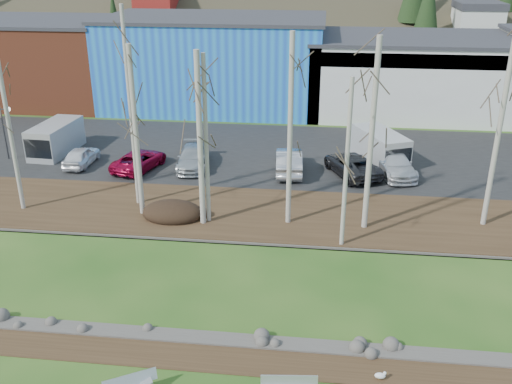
# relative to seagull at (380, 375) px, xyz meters

# --- Properties ---
(dirt_strip) EXTENTS (80.00, 1.80, 0.03)m
(dirt_strip) POSITION_rel_seagull_xyz_m (-6.73, 0.51, -0.17)
(dirt_strip) COLOR #382616
(dirt_strip) RESTS_ON ground
(near_bank_rocks) EXTENTS (80.00, 0.80, 0.50)m
(near_bank_rocks) POSITION_rel_seagull_xyz_m (-6.73, 1.51, -0.19)
(near_bank_rocks) COLOR #47423D
(near_bank_rocks) RESTS_ON ground
(river) EXTENTS (80.00, 8.00, 0.90)m
(river) POSITION_rel_seagull_xyz_m (-6.73, 5.61, -0.19)
(river) COLOR black
(river) RESTS_ON ground
(far_bank_rocks) EXTENTS (80.00, 0.80, 0.46)m
(far_bank_rocks) POSITION_rel_seagull_xyz_m (-6.73, 9.71, -0.19)
(far_bank_rocks) COLOR #47423D
(far_bank_rocks) RESTS_ON ground
(far_bank) EXTENTS (80.00, 7.00, 0.15)m
(far_bank) POSITION_rel_seagull_xyz_m (-6.73, 12.91, -0.11)
(far_bank) COLOR #382616
(far_bank) RESTS_ON ground
(parking_lot) EXTENTS (80.00, 14.00, 0.14)m
(parking_lot) POSITION_rel_seagull_xyz_m (-6.73, 23.41, -0.12)
(parking_lot) COLOR black
(parking_lot) RESTS_ON ground
(building_brick) EXTENTS (16.32, 12.24, 7.80)m
(building_brick) POSITION_rel_seagull_xyz_m (-30.73, 37.41, 3.72)
(building_brick) COLOR #974429
(building_brick) RESTS_ON ground
(building_blue) EXTENTS (20.40, 12.24, 8.30)m
(building_blue) POSITION_rel_seagull_xyz_m (-12.73, 37.41, 3.97)
(building_blue) COLOR blue
(building_blue) RESTS_ON ground
(building_white) EXTENTS (18.36, 12.24, 6.80)m
(building_white) POSITION_rel_seagull_xyz_m (5.27, 37.39, 3.23)
(building_white) COLOR silver
(building_white) RESTS_ON ground
(seagull) EXTENTS (0.46, 0.22, 0.33)m
(seagull) POSITION_rel_seagull_xyz_m (0.00, 0.00, 0.00)
(seagull) COLOR gold
(seagull) RESTS_ON ground
(dirt_mound) EXTENTS (3.40, 2.40, 0.67)m
(dirt_mound) POSITION_rel_seagull_xyz_m (-10.52, 11.78, 0.30)
(dirt_mound) COLOR black
(dirt_mound) RESTS_ON far_bank
(birch_0) EXTENTS (0.24, 0.24, 10.47)m
(birch_0) POSITION_rel_seagull_xyz_m (-19.42, 11.93, 5.20)
(birch_0) COLOR beige
(birch_0) RESTS_ON far_bank
(birch_1) EXTENTS (0.22, 0.22, 11.23)m
(birch_1) POSITION_rel_seagull_xyz_m (-13.02, 13.48, 5.58)
(birch_1) COLOR beige
(birch_1) RESTS_ON far_bank
(birch_2) EXTENTS (0.28, 0.28, 9.44)m
(birch_2) POSITION_rel_seagull_xyz_m (-12.35, 12.11, 4.68)
(birch_2) COLOR beige
(birch_2) RESTS_ON far_bank
(birch_3) EXTENTS (0.30, 0.30, 9.34)m
(birch_3) POSITION_rel_seagull_xyz_m (-8.67, 11.30, 4.64)
(birch_3) COLOR beige
(birch_3) RESTS_ON far_bank
(birch_4) EXTENTS (0.23, 0.23, 9.14)m
(birch_4) POSITION_rel_seagull_xyz_m (-8.42, 11.62, 4.53)
(birch_4) COLOR beige
(birch_4) RESTS_ON far_bank
(birch_5) EXTENTS (0.22, 0.22, 8.53)m
(birch_5) POSITION_rel_seagull_xyz_m (-1.18, 9.71, 4.23)
(birch_5) COLOR beige
(birch_5) RESTS_ON far_bank
(birch_6) EXTENTS (0.27, 0.27, 10.22)m
(birch_6) POSITION_rel_seagull_xyz_m (-4.06, 11.95, 5.07)
(birch_6) COLOR beige
(birch_6) RESTS_ON far_bank
(birch_7) EXTENTS (0.29, 0.29, 10.10)m
(birch_7) POSITION_rel_seagull_xyz_m (0.07, 11.83, 5.01)
(birch_7) COLOR beige
(birch_7) RESTS_ON far_bank
(birch_8) EXTENTS (0.27, 0.27, 10.95)m
(birch_8) POSITION_rel_seagull_xyz_m (6.55, 12.97, 5.44)
(birch_8) COLOR beige
(birch_8) RESTS_ON far_bank
(street_lamp) EXTENTS (1.44, 0.50, 3.78)m
(street_lamp) POSITION_rel_seagull_xyz_m (-24.63, 19.83, 2.93)
(street_lamp) COLOR #262628
(street_lamp) RESTS_ON parking_lot
(car_0) EXTENTS (1.57, 3.84, 1.31)m
(car_0) POSITION_rel_seagull_xyz_m (-18.89, 19.21, 0.61)
(car_0) COLOR white
(car_0) RESTS_ON parking_lot
(car_1) EXTENTS (3.26, 5.02, 1.29)m
(car_1) POSITION_rel_seagull_xyz_m (-14.65, 18.91, 0.60)
(car_1) COLOR #9E0830
(car_1) RESTS_ON parking_lot
(car_2) EXTENTS (2.51, 4.98, 1.39)m
(car_2) POSITION_rel_seagull_xyz_m (-11.13, 19.71, 0.65)
(car_2) COLOR #ABB0B3
(car_2) RESTS_ON parking_lot
(car_3) EXTENTS (2.07, 4.97, 1.60)m
(car_3) POSITION_rel_seagull_xyz_m (-4.53, 19.53, 0.75)
(car_3) COLOR #ACACAF
(car_3) RESTS_ON parking_lot
(car_4) EXTENTS (4.23, 5.63, 1.42)m
(car_4) POSITION_rel_seagull_xyz_m (-0.35, 19.53, 0.67)
(car_4) COLOR #2A2A2D
(car_4) RESTS_ON parking_lot
(car_5) EXTENTS (2.97, 5.35, 1.47)m
(car_5) POSITION_rel_seagull_xyz_m (2.44, 20.02, 0.69)
(car_5) COLOR silver
(car_5) RESTS_ON parking_lot
(van_white) EXTENTS (3.91, 5.40, 2.18)m
(van_white) POSITION_rel_seagull_xyz_m (1.74, 22.12, 1.05)
(van_white) COLOR silver
(van_white) RESTS_ON parking_lot
(van_grey) EXTENTS (2.41, 5.15, 2.20)m
(van_grey) POSITION_rel_seagull_xyz_m (-21.73, 21.30, 1.05)
(van_grey) COLOR #B8BABD
(van_grey) RESTS_ON parking_lot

